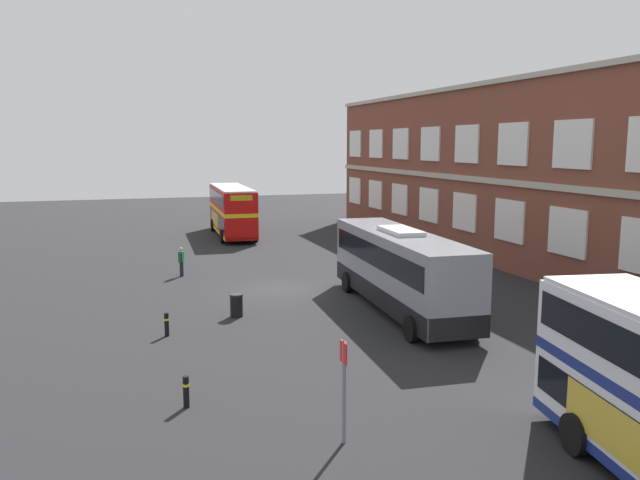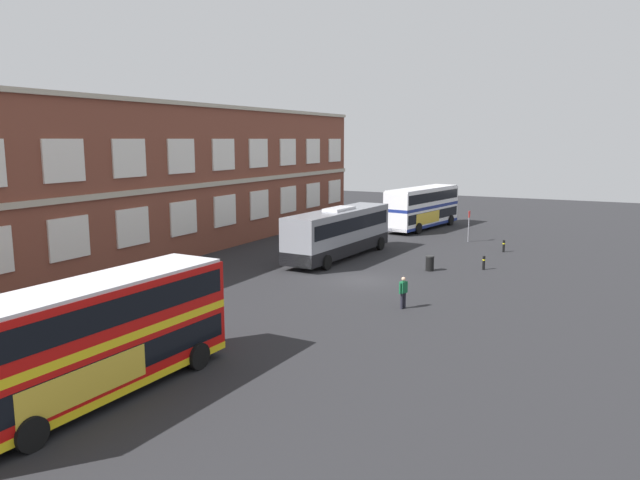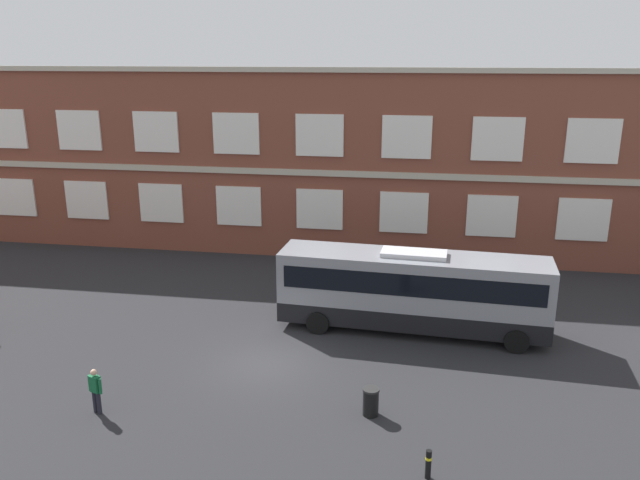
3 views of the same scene
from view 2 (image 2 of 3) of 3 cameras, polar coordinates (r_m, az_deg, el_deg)
The scene contains 10 objects.
ground_plane at distance 39.01m, azimuth 1.10°, elevation -3.48°, with size 120.00×120.00×0.00m, color #232326.
brick_terminal_building at distance 47.28m, azimuth -16.68°, elevation 5.25°, with size 55.73×8.19×11.45m.
double_decker_near at distance 21.93m, azimuth -20.83°, elevation -8.72°, with size 11.10×3.22×4.07m.
double_decker_middle at distance 60.40m, azimuth 9.69°, elevation 3.10°, with size 11.27×4.35×4.07m.
touring_coach at distance 44.71m, azimuth 1.81°, elevation 0.69°, with size 12.14×3.46×3.80m.
waiting_passenger at distance 31.87m, azimuth 7.89°, elevation -4.82°, with size 0.63×0.37×1.70m.
bus_stand_flag at distance 53.37m, azimuth 13.92°, elevation 1.56°, with size 0.44×0.10×2.70m.
station_litter_bin at distance 41.26m, azimuth 10.35°, elevation -2.17°, with size 0.60×0.60×1.03m.
safety_bollard_west at distance 49.45m, azimuth 17.00°, elevation -0.53°, with size 0.19×0.19×0.95m.
safety_bollard_east at distance 42.41m, azimuth 15.25°, elevation -2.08°, with size 0.19×0.19×0.95m.
Camera 2 is at (-34.19, -14.60, 8.79)m, focal length 33.79 mm.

